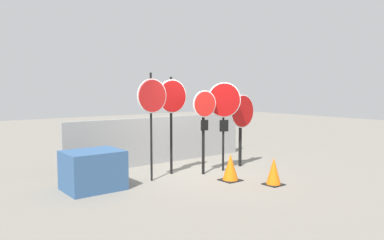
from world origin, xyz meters
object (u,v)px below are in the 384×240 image
object	(u,v)px
stop_sign_2	(204,115)
traffic_cone_0	(274,171)
stop_sign_0	(152,102)
storage_crate	(93,170)
stop_sign_1	(172,103)
stop_sign_4	(242,117)
traffic_cone_1	(230,167)
stop_sign_3	(224,105)

from	to	relation	value
stop_sign_2	traffic_cone_0	bearing A→B (deg)	-66.32
stop_sign_0	storage_crate	world-z (taller)	stop_sign_0
stop_sign_0	stop_sign_1	bearing A→B (deg)	18.65
stop_sign_0	traffic_cone_0	bearing A→B (deg)	-47.32
storage_crate	traffic_cone_0	bearing A→B (deg)	-32.31
stop_sign_1	stop_sign_4	distance (m)	2.15
stop_sign_1	traffic_cone_1	bearing A→B (deg)	-61.46
traffic_cone_1	storage_crate	bearing A→B (deg)	156.58
stop_sign_3	stop_sign_4	bearing A→B (deg)	31.49
stop_sign_3	traffic_cone_1	size ratio (longest dim) A/B	3.67
stop_sign_1	storage_crate	bearing A→B (deg)	-174.95
stop_sign_1	traffic_cone_1	size ratio (longest dim) A/B	3.87
stop_sign_0	traffic_cone_0	xyz separation A→B (m)	(1.97, -1.98, -1.56)
stop_sign_3	traffic_cone_0	world-z (taller)	stop_sign_3
traffic_cone_0	stop_sign_0	bearing A→B (deg)	134.95
stop_sign_4	traffic_cone_1	distance (m)	1.98
stop_sign_3	stop_sign_0	bearing A→B (deg)	-163.33
stop_sign_4	storage_crate	distance (m)	4.36
stop_sign_2	traffic_cone_0	distance (m)	2.21
stop_sign_3	traffic_cone_0	bearing A→B (deg)	-69.60
stop_sign_2	stop_sign_3	size ratio (longest dim) A/B	0.91
stop_sign_2	storage_crate	bearing A→B (deg)	177.63
stop_sign_1	traffic_cone_0	bearing A→B (deg)	-60.61
stop_sign_0	traffic_cone_1	size ratio (longest dim) A/B	3.99
traffic_cone_0	storage_crate	distance (m)	4.00
traffic_cone_0	stop_sign_1	bearing A→B (deg)	117.87
stop_sign_1	traffic_cone_1	world-z (taller)	stop_sign_1
stop_sign_0	storage_crate	size ratio (longest dim) A/B	2.13
stop_sign_2	stop_sign_3	world-z (taller)	stop_sign_3
traffic_cone_0	traffic_cone_1	size ratio (longest dim) A/B	0.98
stop_sign_3	traffic_cone_1	world-z (taller)	stop_sign_3
stop_sign_4	traffic_cone_0	xyz separation A→B (m)	(-0.86, -1.86, -1.08)
stop_sign_0	traffic_cone_0	size ratio (longest dim) A/B	4.07
stop_sign_1	traffic_cone_0	world-z (taller)	stop_sign_1
traffic_cone_0	traffic_cone_1	bearing A→B (deg)	119.17
stop_sign_0	stop_sign_1	world-z (taller)	stop_sign_0
stop_sign_3	stop_sign_2	bearing A→B (deg)	-158.00
stop_sign_1	stop_sign_2	distance (m)	0.86
stop_sign_2	traffic_cone_1	xyz separation A→B (m)	(0.09, -0.87, -1.19)
stop_sign_4	storage_crate	world-z (taller)	stop_sign_4
traffic_cone_0	storage_crate	xyz separation A→B (m)	(-3.38, 2.14, 0.11)
stop_sign_1	storage_crate	size ratio (longest dim) A/B	2.07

